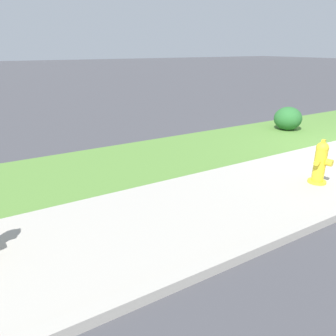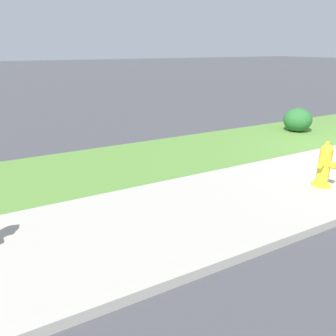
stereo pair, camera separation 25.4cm
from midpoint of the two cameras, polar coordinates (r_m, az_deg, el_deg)
name	(u,v)px [view 1 (the left image)]	position (r m, az deg, el deg)	size (l,w,h in m)	color
grass_verge	(289,132)	(9.81, 19.57, 5.99)	(18.00, 2.55, 0.01)	#568438
fire_hydrant_far_end	(320,163)	(6.12, 23.94, 0.85)	(0.39, 0.36, 0.79)	yellow
shrub_bush_mid_verge	(288,118)	(9.97, 19.46, 8.13)	(0.77, 0.77, 0.65)	#28662D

